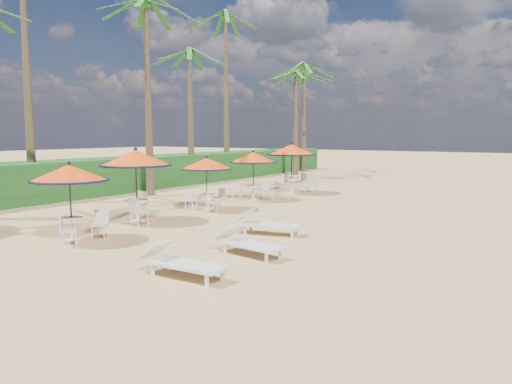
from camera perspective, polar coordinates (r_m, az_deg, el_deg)
ground at (r=12.42m, az=-6.26°, el=-7.80°), size 160.00×160.00×0.00m
scrub_hedge at (r=29.38m, az=-13.14°, el=2.21°), size 3.00×40.00×1.80m
station_0 at (r=15.30m, az=-20.38°, el=1.28°), size 2.23×2.23×2.32m
station_1 at (r=18.08m, az=-13.55°, el=3.03°), size 2.52×2.52×2.63m
station_2 at (r=20.38m, az=-5.66°, el=2.50°), size 2.13×2.13×2.22m
station_3 at (r=23.41m, az=-0.32°, el=3.47°), size 2.25×2.25×2.35m
station_4 at (r=26.27m, az=4.28°, el=4.15°), size 2.56×2.63×2.67m
lounger_near at (r=11.05m, az=-8.79°, el=-7.78°), size 2.12×0.68×0.76m
lounger_mid at (r=12.85m, az=-1.14°, el=-5.71°), size 2.11×0.97×0.73m
lounger_far at (r=15.45m, az=0.92°, el=-3.54°), size 2.23×1.14×0.77m
palm_3 at (r=26.23m, az=-12.44°, el=19.15°), size 5.00×5.00×9.66m
palm_4 at (r=31.58m, az=-7.59°, el=14.68°), size 5.00×5.00×8.27m
palm_5 at (r=36.57m, az=-3.48°, el=18.35°), size 5.00×5.00×11.46m
palm_6 at (r=37.90m, az=4.60°, el=12.74°), size 5.00×5.00×7.84m
palm_7 at (r=42.19m, az=5.55°, el=13.37°), size 5.00×5.00×8.82m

